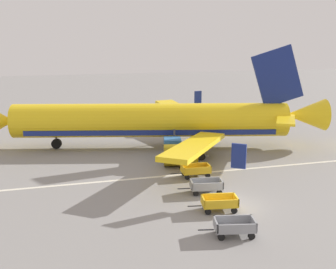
% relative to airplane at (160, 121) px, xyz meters
% --- Properties ---
extents(ground_plane, '(220.00, 220.00, 0.00)m').
position_rel_airplane_xyz_m(ground_plane, '(1.38, -16.78, -3.05)').
color(ground_plane, gray).
extents(apron_stripe, '(120.00, 0.36, 0.01)m').
position_rel_airplane_xyz_m(apron_stripe, '(1.38, -9.34, -3.05)').
color(apron_stripe, silver).
rests_on(apron_stripe, ground).
extents(airplane, '(37.34, 30.21, 11.34)m').
position_rel_airplane_xyz_m(airplane, '(0.00, 0.00, 0.00)').
color(airplane, yellow).
rests_on(airplane, ground).
extents(baggage_cart_nearest, '(3.63, 1.85, 1.07)m').
position_rel_airplane_xyz_m(baggage_cart_nearest, '(-0.38, -21.10, -2.45)').
color(baggage_cart_nearest, gray).
rests_on(baggage_cart_nearest, ground).
extents(baggage_cart_second_in_row, '(3.62, 1.76, 1.07)m').
position_rel_airplane_xyz_m(baggage_cart_second_in_row, '(0.09, -17.41, -2.45)').
color(baggage_cart_second_in_row, gold).
rests_on(baggage_cart_second_in_row, ground).
extents(baggage_cart_third_in_row, '(3.62, 1.75, 1.07)m').
position_rel_airplane_xyz_m(baggage_cart_third_in_row, '(0.34, -14.01, -2.45)').
color(baggage_cart_third_in_row, gray).
rests_on(baggage_cart_third_in_row, ground).
extents(baggage_cart_fourth_in_row, '(3.57, 1.48, 1.07)m').
position_rel_airplane_xyz_m(baggage_cart_fourth_in_row, '(0.75, -10.19, -2.45)').
color(baggage_cart_fourth_in_row, gold).
rests_on(baggage_cart_fourth_in_row, ground).
extents(service_truck_beside_carts, '(4.67, 2.77, 2.10)m').
position_rel_airplane_xyz_m(service_truck_beside_carts, '(0.72, -4.37, -1.95)').
color(service_truck_beside_carts, slate).
rests_on(service_truck_beside_carts, ground).
extents(traffic_cone_near_plane, '(0.48, 0.48, 0.64)m').
position_rel_airplane_xyz_m(traffic_cone_near_plane, '(6.02, -6.68, -2.73)').
color(traffic_cone_near_plane, orange).
rests_on(traffic_cone_near_plane, ground).
extents(traffic_cone_mid_apron, '(0.45, 0.45, 0.59)m').
position_rel_airplane_xyz_m(traffic_cone_mid_apron, '(0.88, -12.30, -2.76)').
color(traffic_cone_mid_apron, orange).
rests_on(traffic_cone_mid_apron, ground).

